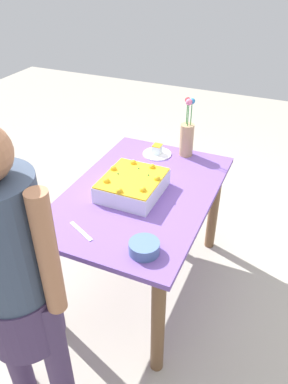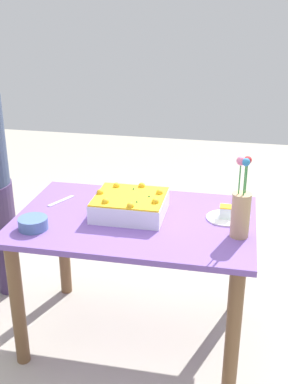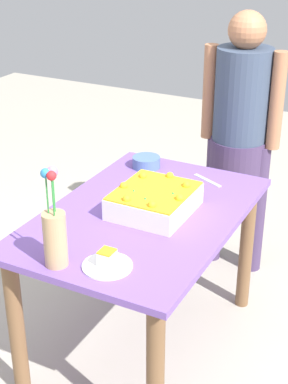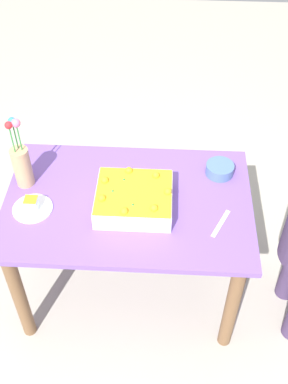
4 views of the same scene
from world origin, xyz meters
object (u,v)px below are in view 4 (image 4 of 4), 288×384
(sheet_cake, at_px, (134,199))
(cake_knife, at_px, (221,223))
(serving_plate_with_slice, at_px, (32,206))
(fruit_bowl, at_px, (220,169))
(flower_vase, at_px, (22,163))

(sheet_cake, height_order, cake_knife, sheet_cake)
(serving_plate_with_slice, relative_size, fruit_bowl, 1.34)
(cake_knife, relative_size, fruit_bowl, 1.27)
(cake_knife, xyz_separation_m, fruit_bowl, (0.01, 0.35, 0.03))
(cake_knife, distance_m, flower_vase, 1.01)
(sheet_cake, bearing_deg, cake_knife, -12.17)
(sheet_cake, relative_size, fruit_bowl, 2.51)
(flower_vase, distance_m, fruit_bowl, 1.00)
(sheet_cake, bearing_deg, fruit_bowl, 31.27)
(flower_vase, xyz_separation_m, fruit_bowl, (0.98, 0.13, -0.10))
(serving_plate_with_slice, height_order, flower_vase, flower_vase)
(serving_plate_with_slice, xyz_separation_m, fruit_bowl, (0.91, 0.30, 0.01))
(cake_knife, height_order, flower_vase, flower_vase)
(flower_vase, height_order, fruit_bowl, flower_vase)
(fruit_bowl, bearing_deg, sheet_cake, -148.73)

